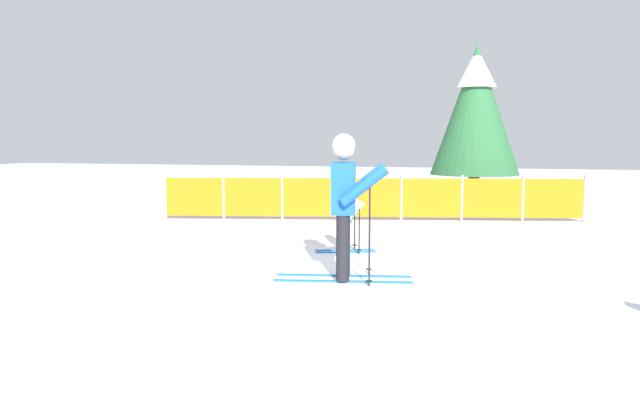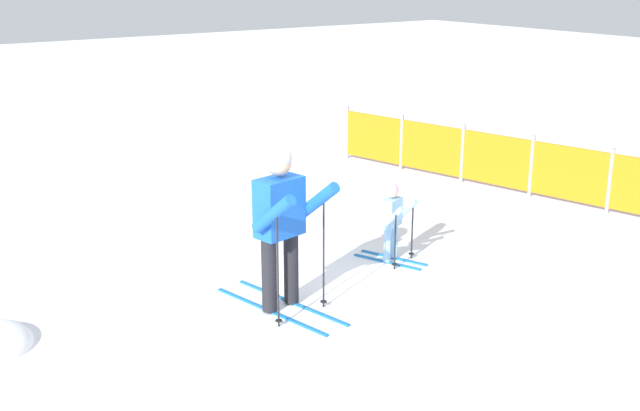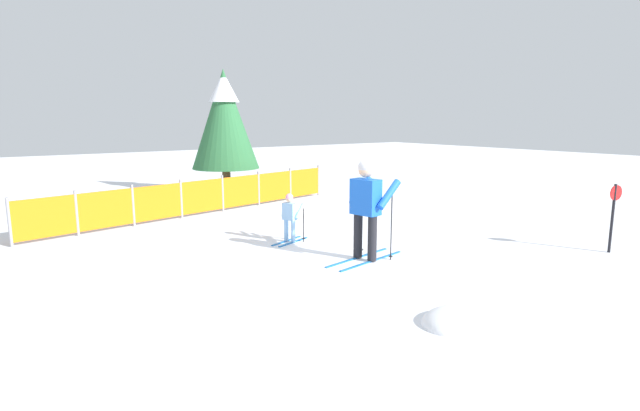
{
  "view_description": "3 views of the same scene",
  "coord_description": "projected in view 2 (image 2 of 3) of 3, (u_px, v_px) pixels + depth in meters",
  "views": [
    {
      "loc": [
        1.62,
        -7.4,
        1.69
      ],
      "look_at": [
        -0.6,
        0.87,
        0.77
      ],
      "focal_mm": 35.0,
      "sensor_mm": 36.0,
      "label": 1
    },
    {
      "loc": [
        6.53,
        -4.33,
        3.5
      ],
      "look_at": [
        -0.4,
        0.58,
        0.89
      ],
      "focal_mm": 45.0,
      "sensor_mm": 36.0,
      "label": 2
    },
    {
      "loc": [
        -5.53,
        -6.53,
        2.44
      ],
      "look_at": [
        -0.19,
        0.9,
        0.82
      ],
      "focal_mm": 28.0,
      "sensor_mm": 36.0,
      "label": 3
    }
  ],
  "objects": [
    {
      "name": "skier_child",
      "position": [
        393.0,
        217.0,
        9.56
      ],
      "size": [
        0.93,
        0.56,
        0.97
      ],
      "rotation": [
        0.0,
        0.0,
        0.36
      ],
      "color": "#1966B2",
      "rests_on": "ground_plane"
    },
    {
      "name": "safety_fence",
      "position": [
        569.0,
        173.0,
        11.84
      ],
      "size": [
        8.54,
        1.87,
        0.95
      ],
      "rotation": [
        0.0,
        0.0,
        0.21
      ],
      "color": "gray",
      "rests_on": "ground_plane"
    },
    {
      "name": "skier_adult",
      "position": [
        281.0,
        213.0,
        8.1
      ],
      "size": [
        1.69,
        0.82,
        1.75
      ],
      "rotation": [
        0.0,
        0.0,
        0.19
      ],
      "color": "#1966B2",
      "rests_on": "ground_plane"
    },
    {
      "name": "ground_plane",
      "position": [
        297.0,
        304.0,
        8.51
      ],
      "size": [
        60.0,
        60.0,
        0.0
      ],
      "primitive_type": "plane",
      "color": "white"
    }
  ]
}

